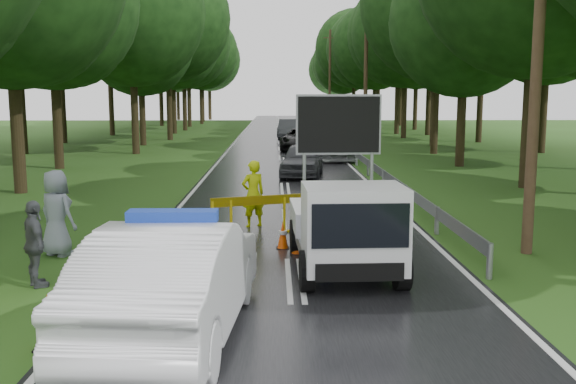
{
  "coord_description": "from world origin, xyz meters",
  "views": [
    {
      "loc": [
        -0.37,
        -11.75,
        3.46
      ],
      "look_at": [
        -0.08,
        2.6,
        1.3
      ],
      "focal_mm": 40.0,
      "sensor_mm": 36.0,
      "label": 1
    }
  ],
  "objects_px": {
    "queue_car_fourth": "(289,129)",
    "barrier": "(258,205)",
    "police_sedan": "(174,279)",
    "queue_car_third": "(301,139)",
    "work_truck": "(345,226)",
    "queue_car_second": "(329,145)",
    "civilian": "(328,227)",
    "officer": "(253,194)",
    "queue_car_first": "(302,160)"
  },
  "relations": [
    {
      "from": "queue_car_fourth",
      "to": "barrier",
      "type": "bearing_deg",
      "value": -87.43
    },
    {
      "from": "police_sedan",
      "to": "queue_car_third",
      "type": "height_order",
      "value": "police_sedan"
    },
    {
      "from": "work_truck",
      "to": "queue_car_third",
      "type": "bearing_deg",
      "value": 87.31
    },
    {
      "from": "police_sedan",
      "to": "barrier",
      "type": "distance_m",
      "value": 6.87
    },
    {
      "from": "police_sedan",
      "to": "queue_car_third",
      "type": "relative_size",
      "value": 1.04
    },
    {
      "from": "queue_car_third",
      "to": "queue_car_second",
      "type": "bearing_deg",
      "value": -70.31
    },
    {
      "from": "civilian",
      "to": "queue_car_fourth",
      "type": "bearing_deg",
      "value": 63.32
    },
    {
      "from": "officer",
      "to": "civilian",
      "type": "relative_size",
      "value": 0.97
    },
    {
      "from": "civilian",
      "to": "queue_car_first",
      "type": "bearing_deg",
      "value": 63.02
    },
    {
      "from": "police_sedan",
      "to": "barrier",
      "type": "xyz_separation_m",
      "value": [
        1.02,
        6.79,
        -0.1
      ]
    },
    {
      "from": "work_truck",
      "to": "civilian",
      "type": "relative_size",
      "value": 2.39
    },
    {
      "from": "police_sedan",
      "to": "queue_car_first",
      "type": "height_order",
      "value": "police_sedan"
    },
    {
      "from": "queue_car_third",
      "to": "queue_car_fourth",
      "type": "bearing_deg",
      "value": 100.11
    },
    {
      "from": "officer",
      "to": "police_sedan",
      "type": "bearing_deg",
      "value": 57.49
    },
    {
      "from": "officer",
      "to": "queue_car_second",
      "type": "xyz_separation_m",
      "value": [
        3.55,
        18.26,
        -0.09
      ]
    },
    {
      "from": "barrier",
      "to": "queue_car_first",
      "type": "relative_size",
      "value": 0.55
    },
    {
      "from": "barrier",
      "to": "queue_car_fourth",
      "type": "bearing_deg",
      "value": 69.49
    },
    {
      "from": "police_sedan",
      "to": "queue_car_second",
      "type": "height_order",
      "value": "police_sedan"
    },
    {
      "from": "queue_car_fourth",
      "to": "work_truck",
      "type": "bearing_deg",
      "value": -84.66
    },
    {
      "from": "officer",
      "to": "queue_car_fourth",
      "type": "xyz_separation_m",
      "value": [
        1.75,
        35.74,
        -0.11
      ]
    },
    {
      "from": "civilian",
      "to": "queue_car_third",
      "type": "bearing_deg",
      "value": 62.23
    },
    {
      "from": "queue_car_second",
      "to": "queue_car_third",
      "type": "height_order",
      "value": "queue_car_second"
    },
    {
      "from": "barrier",
      "to": "civilian",
      "type": "height_order",
      "value": "civilian"
    },
    {
      "from": "officer",
      "to": "queue_car_first",
      "type": "xyz_separation_m",
      "value": [
        1.75,
        10.87,
        -0.18
      ]
    },
    {
      "from": "work_truck",
      "to": "queue_car_third",
      "type": "height_order",
      "value": "work_truck"
    },
    {
      "from": "barrier",
      "to": "queue_car_fourth",
      "type": "xyz_separation_m",
      "value": [
        1.6,
        36.73,
        0.03
      ]
    },
    {
      "from": "civilian",
      "to": "police_sedan",
      "type": "bearing_deg",
      "value": -153.58
    },
    {
      "from": "work_truck",
      "to": "civilian",
      "type": "height_order",
      "value": "work_truck"
    },
    {
      "from": "queue_car_first",
      "to": "queue_car_second",
      "type": "bearing_deg",
      "value": 83.64
    },
    {
      "from": "queue_car_second",
      "to": "officer",
      "type": "bearing_deg",
      "value": -107.02
    },
    {
      "from": "civilian",
      "to": "barrier",
      "type": "bearing_deg",
      "value": 86.25
    },
    {
      "from": "barrier",
      "to": "officer",
      "type": "relative_size",
      "value": 1.29
    },
    {
      "from": "queue_car_third",
      "to": "officer",
      "type": "bearing_deg",
      "value": -87.76
    },
    {
      "from": "queue_car_first",
      "to": "queue_car_third",
      "type": "relative_size",
      "value": 0.83
    },
    {
      "from": "police_sedan",
      "to": "queue_car_third",
      "type": "bearing_deg",
      "value": -90.56
    },
    {
      "from": "civilian",
      "to": "queue_car_first",
      "type": "distance_m",
      "value": 15.36
    },
    {
      "from": "officer",
      "to": "queue_car_first",
      "type": "relative_size",
      "value": 0.42
    },
    {
      "from": "work_truck",
      "to": "queue_car_second",
      "type": "distance_m",
      "value": 22.76
    },
    {
      "from": "queue_car_second",
      "to": "queue_car_fourth",
      "type": "bearing_deg",
      "value": 89.87
    },
    {
      "from": "barrier",
      "to": "queue_car_first",
      "type": "height_order",
      "value": "queue_car_first"
    },
    {
      "from": "police_sedan",
      "to": "queue_car_fourth",
      "type": "height_order",
      "value": "police_sedan"
    },
    {
      "from": "officer",
      "to": "queue_car_third",
      "type": "height_order",
      "value": "officer"
    },
    {
      "from": "work_truck",
      "to": "queue_car_third",
      "type": "xyz_separation_m",
      "value": [
        0.31,
        28.7,
        -0.23
      ]
    },
    {
      "from": "work_truck",
      "to": "officer",
      "type": "distance_m",
      "value": 4.86
    },
    {
      "from": "work_truck",
      "to": "queue_car_second",
      "type": "relative_size",
      "value": 0.79
    },
    {
      "from": "police_sedan",
      "to": "queue_car_first",
      "type": "relative_size",
      "value": 1.26
    },
    {
      "from": "queue_car_second",
      "to": "queue_car_first",
      "type": "bearing_deg",
      "value": -109.7
    },
    {
      "from": "queue_car_first",
      "to": "queue_car_third",
      "type": "height_order",
      "value": "queue_car_first"
    },
    {
      "from": "work_truck",
      "to": "queue_car_first",
      "type": "xyz_separation_m",
      "value": [
        -0.2,
        15.32,
        -0.22
      ]
    },
    {
      "from": "work_truck",
      "to": "officer",
      "type": "height_order",
      "value": "work_truck"
    }
  ]
}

